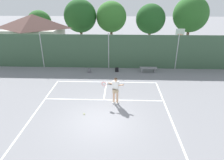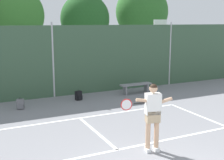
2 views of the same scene
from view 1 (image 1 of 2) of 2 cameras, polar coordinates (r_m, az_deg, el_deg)
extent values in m
plane|color=gray|center=(11.60, -3.37, -11.70)|extent=(120.00, 120.00, 0.00)
cube|color=white|center=(16.39, -1.59, -0.58)|extent=(8.20, 0.10, 0.01)
cube|color=white|center=(12.64, -22.53, -10.43)|extent=(0.10, 11.00, 0.01)
cube|color=white|center=(11.95, 17.04, -11.65)|extent=(0.10, 11.00, 0.01)
cube|color=white|center=(13.69, -2.41, -5.73)|extent=(8.20, 0.10, 0.01)
cube|color=white|center=(15.00, -1.97, -2.97)|extent=(0.10, 2.97, 0.01)
cube|color=#38563D|center=(19.14, -0.97, 8.18)|extent=(26.00, 0.05, 3.27)
cylinder|color=#B2B2B7|center=(20.52, -19.60, 8.10)|extent=(0.09, 0.09, 3.42)
cylinder|color=#B2B2B7|center=(19.12, -0.97, 8.40)|extent=(0.09, 0.09, 3.42)
cylinder|color=#B2B2B7|center=(19.86, 18.29, 7.80)|extent=(0.09, 0.09, 3.42)
cylinder|color=#284CB2|center=(21.91, 18.44, 8.66)|extent=(0.12, 0.12, 3.05)
cube|color=white|center=(21.48, 19.10, 13.03)|extent=(0.90, 0.06, 0.60)
torus|color=#D85919|center=(21.26, 19.22, 12.32)|extent=(0.48, 0.48, 0.02)
cube|color=beige|center=(25.14, -21.10, 10.24)|extent=(5.87, 4.43, 3.18)
pyramid|color=#513833|center=(24.78, -21.90, 15.51)|extent=(6.34, 4.79, 1.52)
cylinder|color=brown|center=(30.72, -19.65, 11.13)|extent=(0.36, 0.36, 1.65)
ellipsoid|color=#2D6628|center=(30.37, -20.24, 15.27)|extent=(3.37, 3.03, 3.37)
cylinder|color=brown|center=(29.06, -8.80, 12.03)|extent=(0.36, 0.36, 2.11)
ellipsoid|color=#235623|center=(28.64, -9.18, 17.79)|extent=(4.41, 3.97, 4.41)
cylinder|color=brown|center=(28.57, -0.18, 12.15)|extent=(0.36, 0.36, 2.16)
ellipsoid|color=#38752D|center=(28.15, -0.19, 17.78)|extent=(4.08, 3.68, 4.08)
cylinder|color=brown|center=(28.86, 10.68, 11.68)|extent=(0.36, 0.36, 1.97)
ellipsoid|color=#235623|center=(28.46, 11.09, 16.93)|extent=(3.96, 3.56, 3.96)
cylinder|color=brown|center=(30.06, 20.91, 11.32)|extent=(0.36, 0.36, 2.27)
ellipsoid|color=#2D6628|center=(29.64, 21.80, 17.19)|extent=(4.66, 4.19, 4.66)
cube|color=silver|center=(13.21, 1.52, -6.64)|extent=(0.18, 0.28, 0.10)
cube|color=silver|center=(13.26, 0.51, -6.51)|extent=(0.18, 0.28, 0.10)
cylinder|color=tan|center=(12.99, 1.54, -4.88)|extent=(0.13, 0.13, 0.82)
cylinder|color=tan|center=(13.04, 0.52, -4.75)|extent=(0.13, 0.13, 0.82)
cube|color=tan|center=(12.80, 1.04, -2.96)|extent=(0.41, 0.32, 0.32)
cube|color=silver|center=(12.65, 1.06, -1.59)|extent=(0.44, 0.32, 0.56)
sphere|color=tan|center=(12.48, 1.07, 0.12)|extent=(0.22, 0.22, 0.22)
sphere|color=black|center=(12.47, 1.07, 0.20)|extent=(0.21, 0.21, 0.21)
cylinder|color=tan|center=(12.63, 0.15, -1.12)|extent=(0.56, 0.21, 0.17)
cylinder|color=tan|center=(12.57, 2.29, -1.52)|extent=(0.51, 0.20, 0.22)
cylinder|color=black|center=(12.68, -0.75, -1.27)|extent=(0.30, 0.10, 0.04)
torus|color=red|center=(12.73, -2.33, -1.19)|extent=(0.30, 0.09, 0.30)
cylinder|color=silver|center=(12.73, -2.33, -1.19)|extent=(0.25, 0.06, 0.26)
sphere|color=#CCE033|center=(12.23, -8.08, -9.68)|extent=(0.07, 0.07, 0.07)
cube|color=slate|center=(18.46, -6.56, 2.76)|extent=(0.32, 0.25, 0.40)
cube|color=slate|center=(18.39, -6.71, 2.41)|extent=(0.23, 0.12, 0.18)
torus|color=black|center=(18.39, -6.60, 3.41)|extent=(0.09, 0.04, 0.09)
cube|color=black|center=(18.55, 1.41, 3.02)|extent=(0.33, 0.27, 0.40)
cube|color=black|center=(18.48, 1.53, 2.66)|extent=(0.23, 0.13, 0.18)
torus|color=black|center=(18.48, 1.42, 3.66)|extent=(0.09, 0.04, 0.09)
cube|color=gray|center=(18.63, 10.47, 3.53)|extent=(1.60, 0.36, 0.06)
cube|color=gray|center=(18.63, 8.59, 2.93)|extent=(0.08, 0.32, 0.45)
cube|color=gray|center=(18.81, 12.23, 2.84)|extent=(0.08, 0.32, 0.45)
camera|label=2|loc=(7.50, -34.94, -6.59)|focal=47.98mm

